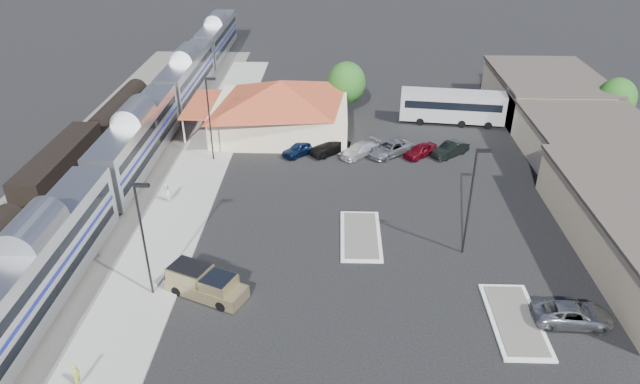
{
  "coord_description": "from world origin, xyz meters",
  "views": [
    {
      "loc": [
        1.89,
        -37.6,
        26.01
      ],
      "look_at": [
        0.55,
        4.44,
        2.8
      ],
      "focal_mm": 32.0,
      "sensor_mm": 36.0,
      "label": 1
    }
  ],
  "objects_px": {
    "station_depot": "(281,106)",
    "suv": "(573,314)",
    "coach_bus": "(452,105)",
    "pickup_truck": "(206,284)"
  },
  "relations": [
    {
      "from": "station_depot",
      "to": "suv",
      "type": "xyz_separation_m",
      "value": [
        22.26,
        -32.02,
        -2.41
      ]
    },
    {
      "from": "station_depot",
      "to": "suv",
      "type": "relative_size",
      "value": 3.51
    },
    {
      "from": "suv",
      "to": "coach_bus",
      "type": "bearing_deg",
      "value": 5.21
    },
    {
      "from": "pickup_truck",
      "to": "coach_bus",
      "type": "height_order",
      "value": "coach_bus"
    },
    {
      "from": "station_depot",
      "to": "coach_bus",
      "type": "bearing_deg",
      "value": 9.24
    },
    {
      "from": "pickup_truck",
      "to": "coach_bus",
      "type": "relative_size",
      "value": 0.5
    },
    {
      "from": "station_depot",
      "to": "pickup_truck",
      "type": "distance_m",
      "value": 30.09
    },
    {
      "from": "suv",
      "to": "coach_bus",
      "type": "height_order",
      "value": "coach_bus"
    },
    {
      "from": "pickup_truck",
      "to": "coach_bus",
      "type": "distance_m",
      "value": 40.28
    },
    {
      "from": "coach_bus",
      "to": "suv",
      "type": "bearing_deg",
      "value": -169.69
    }
  ]
}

